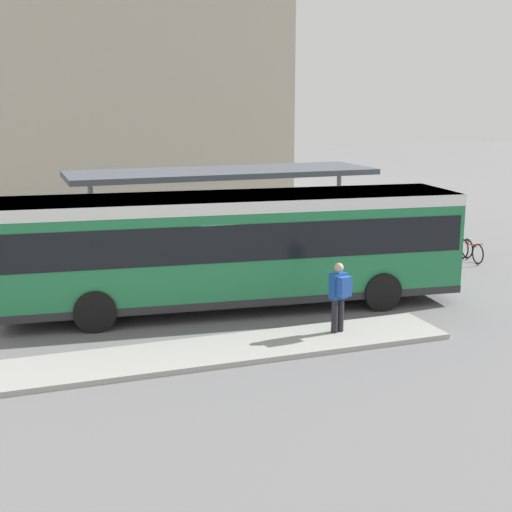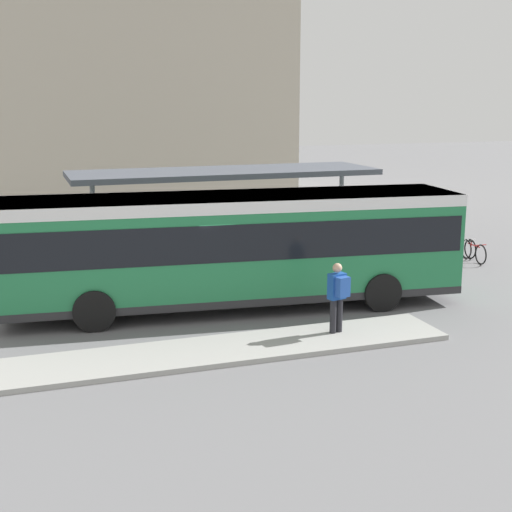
{
  "view_description": "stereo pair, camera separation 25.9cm",
  "coord_description": "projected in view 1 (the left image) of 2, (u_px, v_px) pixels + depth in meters",
  "views": [
    {
      "loc": [
        -5.73,
        -17.56,
        5.52
      ],
      "look_at": [
        0.6,
        0.0,
        1.36
      ],
      "focal_mm": 50.0,
      "sensor_mm": 36.0,
      "label": 1
    },
    {
      "loc": [
        -5.49,
        -17.65,
        5.52
      ],
      "look_at": [
        0.6,
        0.0,
        1.36
      ],
      "focal_mm": 50.0,
      "sensor_mm": 36.0,
      "label": 2
    }
  ],
  "objects": [
    {
      "name": "station_building",
      "position": [
        20.0,
        106.0,
        37.45
      ],
      "size": [
        24.73,
        15.73,
        10.19
      ],
      "color": "#BCB29E",
      "rests_on": "ground_plane"
    },
    {
      "name": "pedestrian_waiting",
      "position": [
        339.0,
        293.0,
        16.57
      ],
      "size": [
        0.45,
        0.49,
        1.67
      ],
      "rotation": [
        0.0,
        0.0,
        1.81
      ],
      "color": "#232328",
      "rests_on": "curb_island"
    },
    {
      "name": "station_shelter",
      "position": [
        222.0,
        174.0,
        23.38
      ],
      "size": [
        10.06,
        3.03,
        3.21
      ],
      "color": "#4C515B",
      "rests_on": "ground_plane"
    },
    {
      "name": "ground_plane",
      "position": [
        235.0,
        307.0,
        19.22
      ],
      "size": [
        120.0,
        120.0,
        0.0
      ],
      "primitive_type": "plane",
      "color": "slate"
    },
    {
      "name": "bicycle_white",
      "position": [
        459.0,
        245.0,
        25.47
      ],
      "size": [
        0.48,
        1.64,
        0.71
      ],
      "rotation": [
        0.0,
        0.0,
        -1.6
      ],
      "color": "black",
      "rests_on": "ground_plane"
    },
    {
      "name": "bicycle_red",
      "position": [
        470.0,
        251.0,
        24.6
      ],
      "size": [
        0.48,
        1.63,
        0.7
      ],
      "rotation": [
        0.0,
        0.0,
        -1.65
      ],
      "color": "black",
      "rests_on": "ground_plane"
    },
    {
      "name": "city_bus",
      "position": [
        235.0,
        242.0,
        18.84
      ],
      "size": [
        12.18,
        3.81,
        3.03
      ],
      "rotation": [
        0.0,
        0.0,
        -0.1
      ],
      "color": "#237A47",
      "rests_on": "ground_plane"
    },
    {
      "name": "curb_island",
      "position": [
        215.0,
        352.0,
        15.67
      ],
      "size": [
        10.89,
        1.8,
        0.12
      ],
      "color": "#9E9E99",
      "rests_on": "ground_plane"
    }
  ]
}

